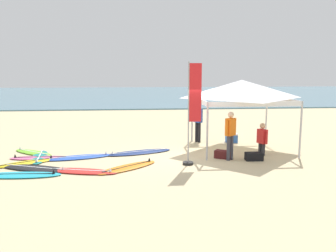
{
  "coord_description": "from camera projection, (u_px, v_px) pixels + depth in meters",
  "views": [
    {
      "loc": [
        -1.75,
        -12.57,
        3.13
      ],
      "look_at": [
        -0.51,
        0.91,
        1.0
      ],
      "focal_mm": 38.12,
      "sensor_mm": 36.0,
      "label": 1
    }
  ],
  "objects": [
    {
      "name": "surfboard_blue",
      "position": [
        79.0,
        157.0,
        12.8
      ],
      "size": [
        2.48,
        1.26,
        0.19
      ],
      "color": "blue",
      "rests_on": "ground"
    },
    {
      "name": "surfboard_yellow",
      "position": [
        27.0,
        163.0,
        12.03
      ],
      "size": [
        2.03,
        1.55,
        0.19
      ],
      "color": "yellow",
      "rests_on": "ground"
    },
    {
      "name": "ground_plane",
      "position": [
        184.0,
        157.0,
        13.01
      ],
      "size": [
        80.0,
        80.0,
        0.0
      ],
      "primitive_type": "plane",
      "color": "beige"
    },
    {
      "name": "surfboard_orange",
      "position": [
        128.0,
        167.0,
        11.47
      ],
      "size": [
        2.16,
        1.94,
        0.19
      ],
      "color": "orange",
      "rests_on": "ground"
    },
    {
      "name": "canopy_tent",
      "position": [
        242.0,
        89.0,
        13.95
      ],
      "size": [
        3.49,
        3.49,
        2.75
      ],
      "color": "#B7B7BC",
      "rests_on": "ground"
    },
    {
      "name": "cooler_box",
      "position": [
        231.0,
        138.0,
        15.53
      ],
      "size": [
        0.5,
        0.36,
        0.39
      ],
      "color": "#2D60B7",
      "rests_on": "ground"
    },
    {
      "name": "surfboard_pink",
      "position": [
        40.0,
        158.0,
        12.69
      ],
      "size": [
        2.15,
        0.65,
        0.19
      ],
      "color": "pink",
      "rests_on": "ground"
    },
    {
      "name": "person_orange",
      "position": [
        230.0,
        132.0,
        12.39
      ],
      "size": [
        0.44,
        0.4,
        1.71
      ],
      "color": "#383842",
      "rests_on": "ground"
    },
    {
      "name": "surfboard_navy",
      "position": [
        139.0,
        152.0,
        13.56
      ],
      "size": [
        2.63,
        1.47,
        0.19
      ],
      "color": "navy",
      "rests_on": "ground"
    },
    {
      "name": "person_red",
      "position": [
        262.0,
        138.0,
        13.17
      ],
      "size": [
        0.33,
        0.52,
        1.2
      ],
      "color": "#2D2D33",
      "rests_on": "ground"
    },
    {
      "name": "gear_bag_by_pole",
      "position": [
        254.0,
        156.0,
        12.46
      ],
      "size": [
        0.6,
        0.32,
        0.28
      ],
      "primitive_type": "cube",
      "rotation": [
        0.0,
        0.0,
        3.14
      ],
      "color": "black",
      "rests_on": "ground"
    },
    {
      "name": "gear_bag_near_tent",
      "position": [
        223.0,
        154.0,
        12.75
      ],
      "size": [
        0.68,
        0.6,
        0.28
      ],
      "primitive_type": "cube",
      "rotation": [
        0.0,
        0.0,
        2.56
      ],
      "color": "#4C1919",
      "rests_on": "ground"
    },
    {
      "name": "person_blue",
      "position": [
        198.0,
        120.0,
        15.5
      ],
      "size": [
        0.37,
        0.49,
        1.71
      ],
      "color": "black",
      "rests_on": "ground"
    },
    {
      "name": "surfboard_lime",
      "position": [
        33.0,
        153.0,
        13.5
      ],
      "size": [
        1.91,
        1.66,
        0.19
      ],
      "color": "#7AD12D",
      "rests_on": "ground"
    },
    {
      "name": "surfboard_black",
      "position": [
        35.0,
        168.0,
        11.36
      ],
      "size": [
        2.59,
        1.54,
        0.19
      ],
      "color": "black",
      "rests_on": "ground"
    },
    {
      "name": "surfboard_teal",
      "position": [
        39.0,
        157.0,
        12.81
      ],
      "size": [
        0.85,
        2.14,
        0.19
      ],
      "color": "#19847F",
      "rests_on": "ground"
    },
    {
      "name": "sea",
      "position": [
        149.0,
        94.0,
        46.01
      ],
      "size": [
        80.0,
        36.0,
        0.1
      ],
      "primitive_type": "cube",
      "color": "#568499",
      "rests_on": "ground"
    },
    {
      "name": "surfboard_cyan",
      "position": [
        19.0,
        175.0,
        10.62
      ],
      "size": [
        2.53,
        0.78,
        0.19
      ],
      "color": "#23B2CC",
      "rests_on": "ground"
    },
    {
      "name": "banner_flag",
      "position": [
        192.0,
        118.0,
        11.71
      ],
      "size": [
        0.6,
        0.36,
        3.4
      ],
      "color": "#99999E",
      "rests_on": "ground"
    },
    {
      "name": "surfboard_red",
      "position": [
        82.0,
        171.0,
        11.03
      ],
      "size": [
        2.37,
        1.2,
        0.19
      ],
      "color": "red",
      "rests_on": "ground"
    }
  ]
}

